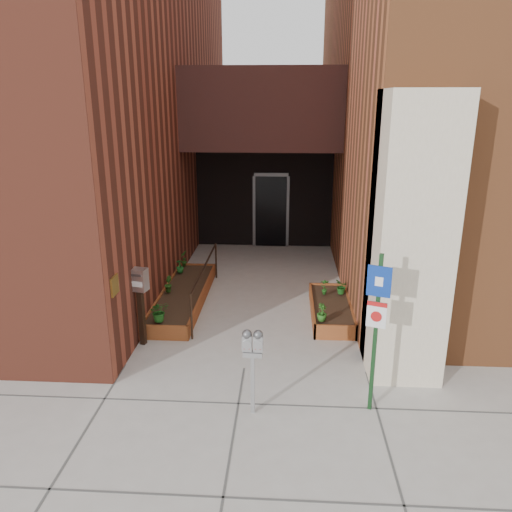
# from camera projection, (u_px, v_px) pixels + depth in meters

# --- Properties ---
(ground) EXTENTS (80.00, 80.00, 0.00)m
(ground) POSITION_uv_depth(u_px,v_px,m) (244.00, 368.00, 8.25)
(ground) COLOR #9E9991
(ground) RESTS_ON ground
(architecture) EXTENTS (20.00, 14.60, 10.00)m
(architecture) POSITION_uv_depth(u_px,v_px,m) (258.00, 70.00, 13.31)
(architecture) COLOR brown
(architecture) RESTS_ON ground
(planter_left) EXTENTS (0.90, 3.60, 0.30)m
(planter_left) POSITION_uv_depth(u_px,v_px,m) (184.00, 297.00, 10.87)
(planter_left) COLOR maroon
(planter_left) RESTS_ON ground
(planter_right) EXTENTS (0.80, 2.20, 0.30)m
(planter_right) POSITION_uv_depth(u_px,v_px,m) (331.00, 310.00, 10.21)
(planter_right) COLOR maroon
(planter_right) RESTS_ON ground
(handrail) EXTENTS (0.04, 3.34, 0.90)m
(handrail) POSITION_uv_depth(u_px,v_px,m) (205.00, 272.00, 10.60)
(handrail) COLOR black
(handrail) RESTS_ON ground
(parking_meter) EXTENTS (0.29, 0.14, 1.29)m
(parking_meter) POSITION_uv_depth(u_px,v_px,m) (253.00, 349.00, 6.80)
(parking_meter) COLOR #9A9A9D
(parking_meter) RESTS_ON ground
(sign_post) EXTENTS (0.31, 0.13, 2.34)m
(sign_post) POSITION_uv_depth(u_px,v_px,m) (377.00, 318.00, 6.74)
(sign_post) COLOR #133417
(sign_post) RESTS_ON ground
(payment_dropbox) EXTENTS (0.33, 0.27, 1.44)m
(payment_dropbox) POSITION_uv_depth(u_px,v_px,m) (140.00, 290.00, 8.77)
(payment_dropbox) COLOR black
(payment_dropbox) RESTS_ON ground
(shrub_left_a) EXTENTS (0.47, 0.47, 0.39)m
(shrub_left_a) POSITION_uv_depth(u_px,v_px,m) (159.00, 311.00, 9.24)
(shrub_left_a) COLOR #1C5618
(shrub_left_a) RESTS_ON planter_left
(shrub_left_b) EXTENTS (0.23, 0.23, 0.34)m
(shrub_left_b) POSITION_uv_depth(u_px,v_px,m) (168.00, 284.00, 10.67)
(shrub_left_b) COLOR #225117
(shrub_left_b) RESTS_ON planter_left
(shrub_left_c) EXTENTS (0.21, 0.21, 0.32)m
(shrub_left_c) POSITION_uv_depth(u_px,v_px,m) (180.00, 266.00, 11.84)
(shrub_left_c) COLOR #1B5F20
(shrub_left_c) RESTS_ON planter_left
(shrub_left_d) EXTENTS (0.25, 0.25, 0.39)m
(shrub_left_d) POSITION_uv_depth(u_px,v_px,m) (184.00, 258.00, 12.30)
(shrub_left_d) COLOR #205117
(shrub_left_d) RESTS_ON planter_left
(shrub_right_a) EXTENTS (0.26, 0.26, 0.34)m
(shrub_right_a) POSITION_uv_depth(u_px,v_px,m) (322.00, 312.00, 9.26)
(shrub_right_a) COLOR #275E1B
(shrub_right_a) RESTS_ON planter_right
(shrub_right_b) EXTENTS (0.20, 0.20, 0.34)m
(shrub_right_b) POSITION_uv_depth(u_px,v_px,m) (325.00, 287.00, 10.52)
(shrub_right_b) COLOR #20611B
(shrub_right_b) RESTS_ON planter_right
(shrub_right_c) EXTENTS (0.29, 0.29, 0.31)m
(shrub_right_c) POSITION_uv_depth(u_px,v_px,m) (342.00, 287.00, 10.54)
(shrub_right_c) COLOR #174F16
(shrub_right_c) RESTS_ON planter_right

